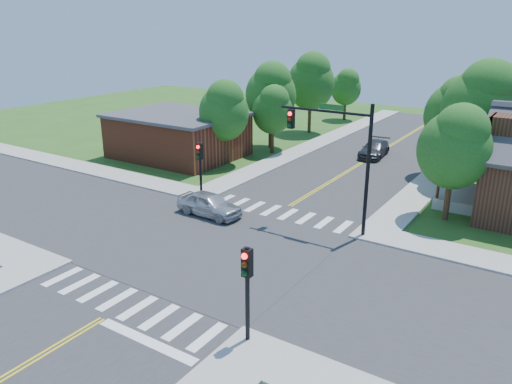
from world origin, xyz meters
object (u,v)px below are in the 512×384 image
Objects in this scene: signal_mast_ne at (339,146)px; signal_pole_nw at (200,160)px; car_silver at (209,205)px; signal_pole_se at (247,277)px; car_dgrey at (374,149)px.

signal_mast_ne reaches higher than signal_pole_nw.
car_silver is at bearing -163.81° from signal_mast_ne.
signal_mast_ne is at bearing 0.07° from signal_pole_nw.
car_silver is (-8.88, 9.12, -1.95)m from signal_pole_se.
signal_pole_nw is 3.67m from car_silver.
car_dgrey is (3.38, 18.55, -0.04)m from car_silver.
signal_pole_se is at bearing -81.44° from signal_mast_ne.
car_dgrey is at bearing 70.93° from signal_pole_nw.
signal_pole_se reaches higher than car_dgrey.
signal_mast_ne is 8.56m from car_silver.
signal_mast_ne reaches higher than car_dgrey.
signal_mast_ne is 11.55m from signal_pole_se.
signal_mast_ne is at bearing 98.56° from signal_pole_se.
signal_pole_nw is (-11.20, 11.20, 0.00)m from signal_pole_se.
signal_pole_se is 12.88m from car_silver.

